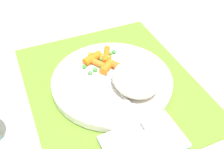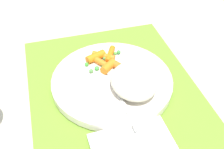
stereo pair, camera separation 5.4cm
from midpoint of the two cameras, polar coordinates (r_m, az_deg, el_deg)
ground_plane at (r=0.59m, az=-2.62°, el=-2.42°), size 2.40×2.40×0.00m
placemat at (r=0.59m, az=-2.63°, el=-2.21°), size 0.40×0.34×0.01m
plate at (r=0.58m, az=-2.67°, el=-1.43°), size 0.25×0.25×0.02m
rice_mound at (r=0.54m, az=2.02°, el=-1.05°), size 0.11×0.09×0.04m
carrot_portion at (r=0.61m, az=-4.14°, el=2.60°), size 0.10×0.08×0.02m
pea_scatter at (r=0.61m, az=-4.63°, el=2.15°), size 0.07×0.09×0.01m
fork at (r=0.56m, az=-1.52°, el=-2.37°), size 0.19×0.02×0.01m
napkin at (r=0.49m, az=3.24°, el=-13.74°), size 0.09×0.14×0.01m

